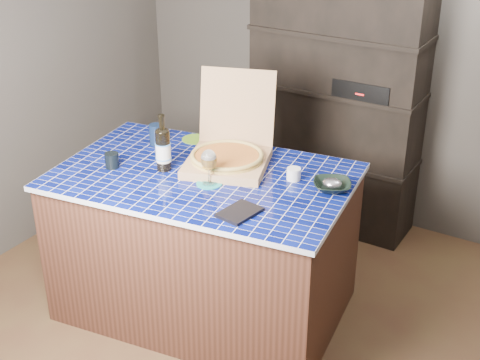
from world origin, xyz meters
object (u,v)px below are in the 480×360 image
Objects in this scene: kitchen_island at (205,243)px; dvd_case at (240,212)px; pizza_box at (228,154)px; bowl at (332,186)px; mead_bottle at (163,148)px; wine_glass at (209,161)px.

kitchen_island is 8.32× the size of dvd_case.
pizza_box reaches higher than bowl.
mead_bottle is 0.69m from dvd_case.
bowl is (0.70, 0.20, 0.48)m from kitchen_island.
dvd_case is (0.64, -0.22, -0.12)m from mead_bottle.
dvd_case is at bearing -42.07° from kitchen_island.
pizza_box is 3.12× the size of dvd_case.
kitchen_island is at bearing 15.55° from mead_bottle.
wine_glass is at bearing -99.52° from pizza_box.
mead_bottle is (-0.23, -0.06, 0.59)m from kitchen_island.
dvd_case is (0.32, -0.20, -0.13)m from wine_glass.
pizza_box reaches higher than kitchen_island.
pizza_box is 0.28m from wine_glass.
mead_bottle reaches higher than bowl.
bowl is at bearing 8.25° from kitchen_island.
wine_glass is 0.99× the size of bowl.
bowl is at bearing 25.36° from wine_glass.
bowl is at bearing 67.92° from dvd_case.
kitchen_island is 2.67× the size of pizza_box.
wine_glass is (0.04, -0.27, 0.07)m from pizza_box.
mead_bottle is 1.56× the size of dvd_case.
mead_bottle is at bearing -164.09° from bowl.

